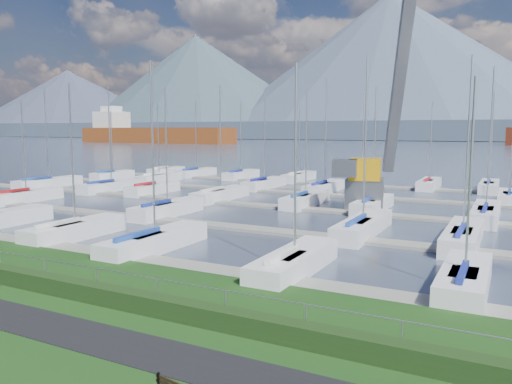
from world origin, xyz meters
The scene contains 10 objects.
path centered at (0.00, -3.00, 0.01)m, with size 160.00×2.00×0.04m, color black.
water centered at (0.00, 260.00, -0.40)m, with size 800.00×540.00×0.20m, color #3D4659.
hedge centered at (0.00, -0.40, 0.35)m, with size 80.00×0.70×0.70m, color #1C3413.
fence centered at (0.00, 0.00, 1.20)m, with size 0.04×0.04×80.00m, color gray.
foothill centered at (0.00, 330.00, 6.00)m, with size 900.00×80.00×12.00m, color #435063.
mountains centered at (7.35, 404.62, 46.68)m, with size 1190.00×360.00×115.00m.
docks centered at (0.00, 26.00, -0.22)m, with size 90.00×41.60×0.25m.
crane centered at (2.67, 29.64, 5.33)m, with size 6.76×13.17×22.35m.
cargo_ship_west centered at (-154.57, 190.86, 3.69)m, with size 85.53×18.23×21.50m.
sailboat_fleet centered at (-1.50, 28.49, 5.37)m, with size 75.65×50.18×13.04m.
Camera 1 is at (13.61, -14.32, 6.74)m, focal length 35.00 mm.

